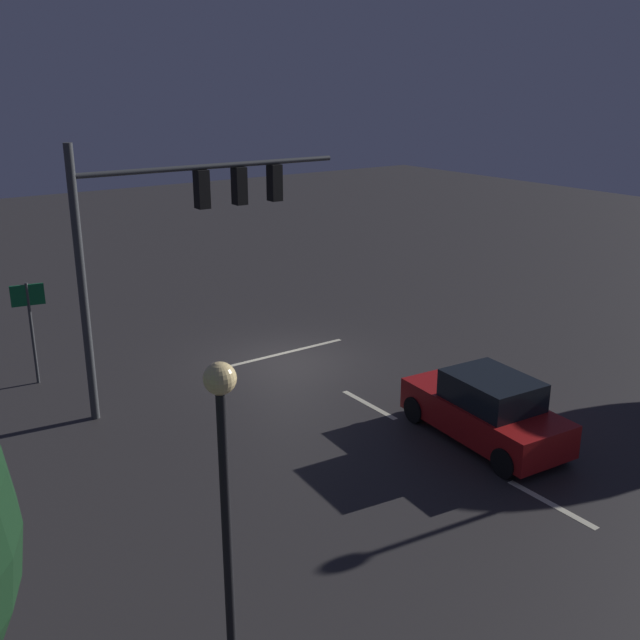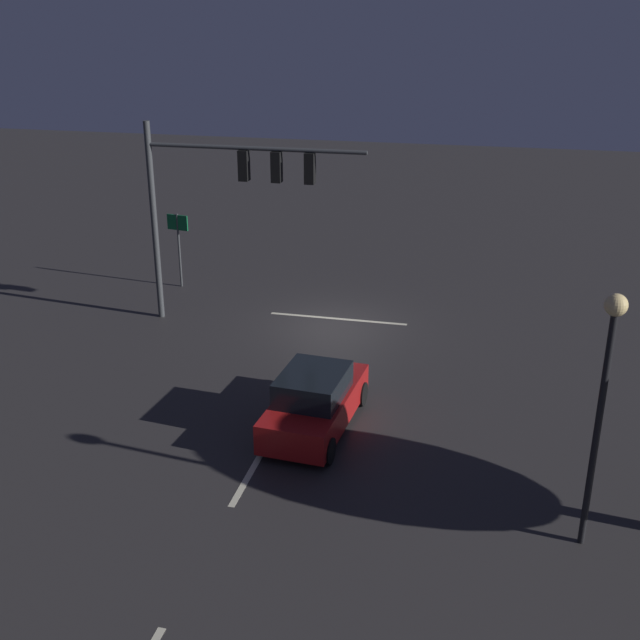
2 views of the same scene
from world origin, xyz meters
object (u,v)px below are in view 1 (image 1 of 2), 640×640
(traffic_signal_assembly, at_px, (179,219))
(route_sign, at_px, (30,312))
(street_lamp_right_kerb, at_px, (224,465))
(car_approaching, at_px, (486,410))

(traffic_signal_assembly, xyz_separation_m, route_sign, (3.23, -3.24, -2.77))
(street_lamp_right_kerb, bearing_deg, car_approaching, -160.54)
(route_sign, bearing_deg, traffic_signal_assembly, 134.96)
(car_approaching, distance_m, street_lamp_right_kerb, 9.50)
(traffic_signal_assembly, xyz_separation_m, street_lamp_right_kerb, (3.96, 9.70, -1.46))
(traffic_signal_assembly, bearing_deg, car_approaching, 124.89)
(traffic_signal_assembly, bearing_deg, street_lamp_right_kerb, 67.81)
(street_lamp_right_kerb, height_order, route_sign, street_lamp_right_kerb)
(traffic_signal_assembly, relative_size, route_sign, 2.53)
(street_lamp_right_kerb, distance_m, route_sign, 13.02)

